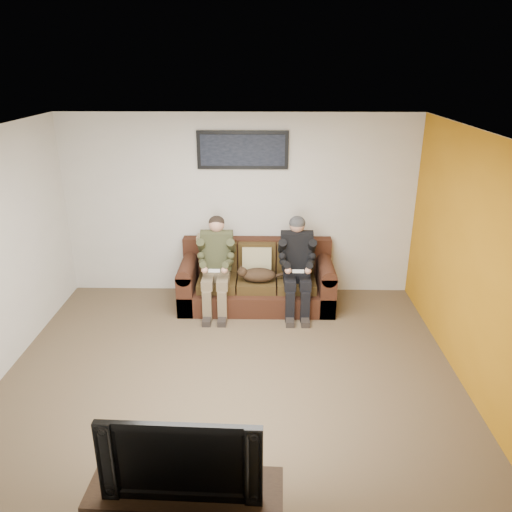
{
  "coord_description": "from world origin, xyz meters",
  "views": [
    {
      "loc": [
        0.36,
        -4.62,
        3.23
      ],
      "look_at": [
        0.25,
        1.2,
        0.95
      ],
      "focal_mm": 35.0,
      "sensor_mm": 36.0,
      "label": 1
    }
  ],
  "objects_px": {
    "person_left": "(216,260)",
    "tv_stand": "(187,509)",
    "framed_poster": "(243,150)",
    "television": "(183,451)",
    "sofa": "(257,281)",
    "person_right": "(297,260)",
    "cat": "(257,275)"
  },
  "relations": [
    {
      "from": "sofa",
      "to": "framed_poster",
      "type": "bearing_deg",
      "value": 117.14
    },
    {
      "from": "cat",
      "to": "framed_poster",
      "type": "bearing_deg",
      "value": 108.5
    },
    {
      "from": "sofa",
      "to": "television",
      "type": "relative_size",
      "value": 1.93
    },
    {
      "from": "person_left",
      "to": "framed_poster",
      "type": "relative_size",
      "value": 1.02
    },
    {
      "from": "framed_poster",
      "to": "tv_stand",
      "type": "xyz_separation_m",
      "value": [
        -0.24,
        -4.17,
        -1.88
      ]
    },
    {
      "from": "person_left",
      "to": "tv_stand",
      "type": "relative_size",
      "value": 0.93
    },
    {
      "from": "framed_poster",
      "to": "television",
      "type": "relative_size",
      "value": 1.13
    },
    {
      "from": "sofa",
      "to": "person_left",
      "type": "bearing_deg",
      "value": -162.01
    },
    {
      "from": "sofa",
      "to": "television",
      "type": "xyz_separation_m",
      "value": [
        -0.44,
        -3.78,
        0.42
      ]
    },
    {
      "from": "sofa",
      "to": "framed_poster",
      "type": "distance_m",
      "value": 1.83
    },
    {
      "from": "sofa",
      "to": "person_left",
      "type": "distance_m",
      "value": 0.69
    },
    {
      "from": "sofa",
      "to": "tv_stand",
      "type": "xyz_separation_m",
      "value": [
        -0.44,
        -3.78,
        -0.11
      ]
    },
    {
      "from": "tv_stand",
      "to": "person_left",
      "type": "bearing_deg",
      "value": 93.67
    },
    {
      "from": "person_right",
      "to": "cat",
      "type": "distance_m",
      "value": 0.57
    },
    {
      "from": "television",
      "to": "tv_stand",
      "type": "bearing_deg",
      "value": 0.0
    },
    {
      "from": "framed_poster",
      "to": "television",
      "type": "xyz_separation_m",
      "value": [
        -0.24,
        -4.17,
        -1.35
      ]
    },
    {
      "from": "person_left",
      "to": "cat",
      "type": "bearing_deg",
      "value": -6.15
    },
    {
      "from": "person_left",
      "to": "tv_stand",
      "type": "xyz_separation_m",
      "value": [
        0.1,
        -3.6,
        -0.5
      ]
    },
    {
      "from": "person_left",
      "to": "television",
      "type": "relative_size",
      "value": 1.16
    },
    {
      "from": "cat",
      "to": "television",
      "type": "distance_m",
      "value": 3.57
    },
    {
      "from": "person_left",
      "to": "cat",
      "type": "relative_size",
      "value": 1.95
    },
    {
      "from": "framed_poster",
      "to": "cat",
      "type": "bearing_deg",
      "value": -71.5
    },
    {
      "from": "tv_stand",
      "to": "television",
      "type": "height_order",
      "value": "television"
    },
    {
      "from": "cat",
      "to": "tv_stand",
      "type": "height_order",
      "value": "cat"
    },
    {
      "from": "television",
      "to": "framed_poster",
      "type": "bearing_deg",
      "value": 88.69
    },
    {
      "from": "sofa",
      "to": "person_right",
      "type": "xyz_separation_m",
      "value": [
        0.55,
        -0.18,
        0.39
      ]
    },
    {
      "from": "tv_stand",
      "to": "person_right",
      "type": "bearing_deg",
      "value": 76.66
    },
    {
      "from": "sofa",
      "to": "person_right",
      "type": "distance_m",
      "value": 0.7
    },
    {
      "from": "person_left",
      "to": "person_right",
      "type": "relative_size",
      "value": 0.99
    },
    {
      "from": "person_left",
      "to": "person_right",
      "type": "distance_m",
      "value": 1.09
    },
    {
      "from": "person_left",
      "to": "framed_poster",
      "type": "height_order",
      "value": "framed_poster"
    },
    {
      "from": "tv_stand",
      "to": "sofa",
      "type": "bearing_deg",
      "value": 85.34
    }
  ]
}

